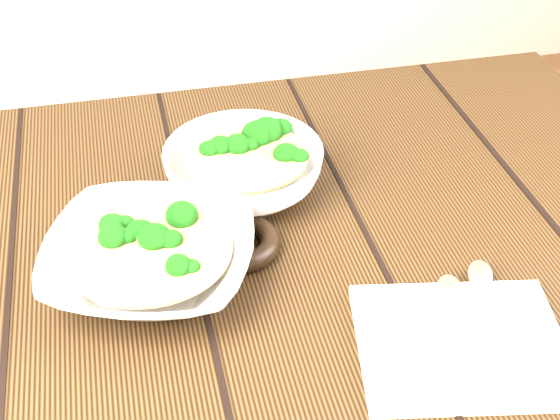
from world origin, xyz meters
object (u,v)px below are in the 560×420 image
soup_bowl_front (150,259)px  trivet (238,242)px  soup_bowl_back (244,169)px  table (219,337)px  napkin (461,344)px

soup_bowl_front → trivet: bearing=15.1°
soup_bowl_front → soup_bowl_back: soup_bowl_back is taller
soup_bowl_front → trivet: size_ratio=2.91×
soup_bowl_back → table: bearing=-115.1°
table → trivet: 0.14m
soup_bowl_back → napkin: 0.34m
trivet → napkin: trivet is taller
trivet → napkin: size_ratio=0.48×
table → soup_bowl_back: 0.21m
table → soup_bowl_front: (-0.07, -0.01, 0.15)m
soup_bowl_front → soup_bowl_back: size_ratio=1.31×
soup_bowl_back → napkin: bearing=-62.9°
napkin → table: bearing=150.5°
trivet → napkin: bearing=-46.4°
soup_bowl_back → napkin: soup_bowl_back is taller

